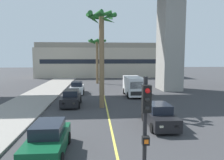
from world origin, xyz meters
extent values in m
cube|color=#DBCC4C|center=(0.00, 24.00, 0.00)|extent=(0.14, 56.00, 0.01)
cube|color=gray|center=(9.87, 31.85, 7.54)|extent=(2.80, 4.40, 15.08)
cube|color=#BCB29E|center=(0.00, 54.55, 3.56)|extent=(30.72, 8.00, 7.13)
cube|color=gray|center=(0.00, 54.55, 7.73)|extent=(30.10, 7.20, 1.20)
cube|color=black|center=(0.00, 50.53, 3.92)|extent=(27.65, 0.04, 1.00)
cube|color=black|center=(3.37, 15.05, 0.58)|extent=(1.73, 4.11, 0.80)
cube|color=black|center=(3.37, 15.20, 1.26)|extent=(1.41, 2.06, 0.60)
cube|color=#F2EDCC|center=(3.82, 13.03, 0.63)|extent=(0.24, 0.08, 0.14)
cube|color=#F2EDCC|center=(2.89, 13.04, 0.63)|extent=(0.24, 0.08, 0.14)
cylinder|color=black|center=(4.17, 13.77, 0.32)|extent=(0.22, 0.64, 0.64)
cylinder|color=black|center=(2.55, 13.78, 0.32)|extent=(0.22, 0.64, 0.64)
cylinder|color=black|center=(4.19, 16.31, 0.32)|extent=(0.22, 0.64, 0.64)
cylinder|color=black|center=(2.57, 16.32, 0.32)|extent=(0.22, 0.64, 0.64)
cube|color=white|center=(-3.53, 29.24, 0.58)|extent=(1.82, 4.15, 0.80)
cube|color=black|center=(-3.54, 29.39, 1.26)|extent=(1.45, 2.09, 0.60)
cube|color=#F2EDCC|center=(-3.01, 27.24, 0.63)|extent=(0.24, 0.09, 0.14)
cube|color=#F2EDCC|center=(-3.94, 27.22, 0.63)|extent=(0.24, 0.09, 0.14)
cylinder|color=black|center=(-2.69, 27.99, 0.32)|extent=(0.24, 0.65, 0.64)
cylinder|color=black|center=(-4.30, 27.95, 0.32)|extent=(0.24, 0.65, 0.64)
cylinder|color=black|center=(-2.76, 30.53, 0.32)|extent=(0.24, 0.65, 0.64)
cylinder|color=black|center=(-4.38, 30.49, 0.32)|extent=(0.24, 0.65, 0.64)
cube|color=#0C4728|center=(-3.35, 11.19, 0.58)|extent=(1.71, 4.10, 0.80)
cube|color=black|center=(-3.35, 11.34, 1.26)|extent=(1.40, 2.05, 0.60)
cylinder|color=black|center=(-2.55, 9.91, 0.32)|extent=(0.22, 0.64, 0.64)
cylinder|color=black|center=(-2.54, 12.46, 0.32)|extent=(0.22, 0.64, 0.64)
cylinder|color=black|center=(-4.16, 12.46, 0.32)|extent=(0.22, 0.64, 0.64)
cube|color=black|center=(-3.46, 22.00, 0.58)|extent=(1.72, 4.11, 0.80)
cube|color=black|center=(-3.47, 22.15, 1.26)|extent=(1.40, 2.06, 0.60)
cube|color=#F2EDCC|center=(-2.99, 19.99, 0.63)|extent=(0.24, 0.08, 0.14)
cube|color=#F2EDCC|center=(-3.92, 19.99, 0.63)|extent=(0.24, 0.08, 0.14)
cylinder|color=black|center=(-2.65, 20.73, 0.32)|extent=(0.22, 0.64, 0.64)
cylinder|color=black|center=(-4.27, 20.72, 0.32)|extent=(0.22, 0.64, 0.64)
cylinder|color=black|center=(-2.66, 23.27, 0.32)|extent=(0.22, 0.64, 0.64)
cylinder|color=black|center=(-4.28, 23.26, 0.32)|extent=(0.22, 0.64, 0.64)
cube|color=white|center=(3.69, 26.93, 1.31)|extent=(2.08, 5.23, 2.10)
cube|color=black|center=(3.73, 24.38, 1.66)|extent=(1.80, 0.11, 0.80)
cube|color=black|center=(3.74, 24.32, 0.73)|extent=(1.70, 0.09, 0.44)
cylinder|color=black|center=(4.67, 25.39, 0.38)|extent=(0.27, 0.76, 0.76)
cylinder|color=black|center=(2.77, 25.36, 0.38)|extent=(0.27, 0.76, 0.76)
cylinder|color=black|center=(4.62, 28.51, 0.38)|extent=(0.27, 0.76, 0.76)
cylinder|color=black|center=(2.72, 28.48, 0.38)|extent=(0.27, 0.76, 0.76)
cylinder|color=black|center=(0.40, 6.78, 2.10)|extent=(0.12, 0.12, 4.20)
cube|color=black|center=(0.40, 6.64, 3.60)|extent=(0.24, 0.20, 0.76)
sphere|color=red|center=(0.40, 6.54, 3.84)|extent=(0.14, 0.14, 0.14)
sphere|color=black|center=(0.40, 6.54, 3.60)|extent=(0.14, 0.14, 0.14)
sphere|color=black|center=(0.40, 6.54, 3.36)|extent=(0.14, 0.14, 0.14)
cube|color=black|center=(0.40, 6.66, 2.40)|extent=(0.20, 0.16, 0.24)
cube|color=orange|center=(0.40, 6.58, 2.40)|extent=(0.12, 0.03, 0.12)
cylinder|color=black|center=(-0.38, 24.21, 2.10)|extent=(0.12, 0.12, 4.20)
cube|color=black|center=(-0.38, 24.07, 3.60)|extent=(0.24, 0.20, 0.76)
sphere|color=red|center=(-0.38, 23.97, 3.84)|extent=(0.14, 0.14, 0.14)
sphere|color=black|center=(-0.38, 23.97, 3.60)|extent=(0.14, 0.14, 0.14)
sphere|color=black|center=(-0.38, 23.97, 3.36)|extent=(0.14, 0.14, 0.14)
cube|color=black|center=(-0.38, 24.09, 2.40)|extent=(0.20, 0.16, 0.24)
cube|color=orange|center=(-0.38, 24.01, 2.40)|extent=(0.12, 0.03, 0.12)
cylinder|color=brown|center=(-0.76, 40.34, 3.88)|extent=(0.48, 0.48, 7.75)
sphere|color=#236028|center=(-0.76, 40.34, 7.90)|extent=(0.60, 0.60, 0.60)
cone|color=#236028|center=(0.32, 40.26, 7.66)|extent=(0.59, 2.24, 0.90)
cone|color=#236028|center=(-0.11, 41.20, 7.70)|extent=(2.03, 1.69, 0.84)
cone|color=#236028|center=(-0.65, 41.42, 7.54)|extent=(2.23, 0.67, 1.11)
cone|color=#236028|center=(-1.51, 41.13, 7.56)|extent=(1.90, 1.84, 1.08)
cone|color=#236028|center=(-1.84, 40.23, 7.71)|extent=(0.65, 2.25, 0.81)
cone|color=#236028|center=(-1.42, 39.48, 7.70)|extent=(2.03, 1.69, 0.82)
cone|color=#236028|center=(-0.72, 39.26, 7.68)|extent=(2.23, 0.52, 0.87)
cone|color=#236028|center=(-0.05, 39.52, 7.64)|extent=(1.96, 1.78, 0.95)
cylinder|color=brown|center=(-0.45, 20.91, 4.27)|extent=(0.47, 0.47, 8.54)
sphere|color=#236028|center=(-0.45, 20.91, 8.69)|extent=(0.60, 0.60, 0.60)
cone|color=#236028|center=(0.46, 20.95, 8.38)|extent=(0.53, 1.88, 1.00)
cone|color=#236028|center=(0.12, 21.62, 8.33)|extent=(1.73, 1.50, 1.08)
cone|color=#236028|center=(-0.44, 21.82, 8.48)|extent=(1.88, 0.45, 0.83)
cone|color=#236028|center=(-1.17, 21.46, 8.35)|extent=(1.48, 1.74, 1.05)
cone|color=#236028|center=(-1.35, 21.01, 8.48)|extent=(0.66, 1.91, 0.83)
cone|color=#236028|center=(-1.07, 20.24, 8.49)|extent=(1.67, 1.60, 0.82)
cone|color=#236028|center=(-0.45, 20.00, 8.47)|extent=(1.88, 0.45, 0.85)
cone|color=#236028|center=(0.14, 20.21, 8.37)|extent=(1.71, 1.54, 1.02)
camera|label=1|loc=(-0.98, 0.99, 4.72)|focal=34.00mm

